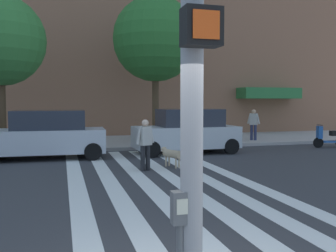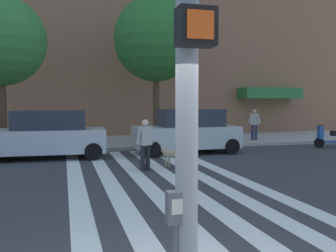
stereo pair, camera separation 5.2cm
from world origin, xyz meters
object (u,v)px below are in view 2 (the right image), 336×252
pedestrian_bystander (254,123)px  street_tree_middle (156,39)px  parking_meter_third_along (175,251)px  parked_car_third_in_line (187,132)px  pedestrian_dog_walker (145,142)px  dog_on_leash (171,154)px  street_tree_nearest (0,41)px  parked_car_behind_first (46,135)px  parked_scooter (331,138)px

pedestrian_bystander → street_tree_middle: bearing=172.0°
parking_meter_third_along → parked_car_third_in_line: size_ratio=0.31×
pedestrian_dog_walker → dog_on_leash: (0.99, 0.42, -0.48)m
street_tree_nearest → parked_car_behind_first: bearing=-52.4°
street_tree_nearest → parking_meter_third_along: bearing=-77.2°
parked_scooter → street_tree_nearest: 15.70m
parked_scooter → pedestrian_dog_walker: pedestrian_dog_walker is taller
parked_car_third_in_line → dog_on_leash: parked_car_third_in_line is taller
street_tree_middle → parked_scooter: bearing=-24.8°
parked_car_third_in_line → pedestrian_dog_walker: bearing=-126.2°
street_tree_middle → pedestrian_bystander: bearing=-8.0°
parked_car_behind_first → street_tree_nearest: bearing=127.6°
parking_meter_third_along → parked_car_behind_first: 12.59m
parked_car_behind_first → dog_on_leash: size_ratio=4.26×
parked_scooter → parked_car_third_in_line: bearing=179.9°
parked_scooter → pedestrian_bystander: (-2.52, 2.84, 0.60)m
dog_on_leash → street_tree_nearest: bearing=137.3°
parked_car_third_in_line → parking_meter_third_along: bearing=-108.8°
parked_car_behind_first → pedestrian_bystander: (10.43, 2.83, 0.16)m
parked_car_behind_first → parked_car_third_in_line: 5.74m
street_tree_nearest → pedestrian_dog_walker: street_tree_nearest is taller
dog_on_leash → pedestrian_bystander: bearing=43.4°
parked_scooter → street_tree_middle: street_tree_middle is taller
parked_car_behind_first → pedestrian_bystander: 10.81m
street_tree_nearest → street_tree_middle: street_tree_middle is taller
parked_car_behind_first → dog_on_leash: parked_car_behind_first is taller
parked_car_third_in_line → parked_scooter: (7.21, -0.02, -0.45)m
parking_meter_third_along → street_tree_middle: street_tree_middle is taller
parked_car_third_in_line → pedestrian_bystander: 5.47m
street_tree_middle → dog_on_leash: size_ratio=6.79×
street_tree_middle → pedestrian_dog_walker: bearing=-106.4°
parked_car_third_in_line → pedestrian_dog_walker: size_ratio=2.71×
parked_car_behind_first → parked_car_third_in_line: size_ratio=1.04×
parked_car_third_in_line → pedestrian_bystander: bearing=31.1°
parked_scooter → pedestrian_bystander: pedestrian_bystander is taller
parked_car_third_in_line → street_tree_nearest: 8.95m
parked_car_third_in_line → street_tree_middle: size_ratio=0.60×
parked_car_behind_first → parked_car_third_in_line: (5.74, 0.00, 0.01)m
parking_meter_third_along → parked_scooter: (11.46, 12.49, -0.55)m
parked_car_behind_first → street_tree_middle: 7.73m
parking_meter_third_along → parked_car_third_in_line: (4.25, 12.51, -0.11)m
parking_meter_third_along → dog_on_leash: parking_meter_third_along is taller
parking_meter_third_along → pedestrian_bystander: (8.94, 15.33, 0.05)m
parking_meter_third_along → parked_car_behind_first: (-1.49, 12.50, -0.12)m
street_tree_middle → parking_meter_third_along: bearing=-103.1°
street_tree_middle → dog_on_leash: street_tree_middle is taller
pedestrian_bystander → parked_scooter: bearing=-48.4°
parking_meter_third_along → dog_on_leash: bearing=74.2°
dog_on_leash → parked_car_behind_first: bearing=143.1°
parked_car_behind_first → street_tree_middle: (5.24, 3.55, 4.44)m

